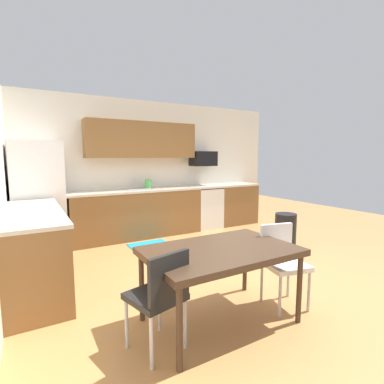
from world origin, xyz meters
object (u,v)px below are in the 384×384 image
dining_table (220,254)px  kettle (148,185)px  refrigerator (39,198)px  microwave (203,159)px  oven_range (205,207)px  chair_near_table (281,258)px  trash_bin (285,231)px  chair_far_side (161,293)px

dining_table → kettle: kettle is taller
refrigerator → microwave: (3.27, 0.18, 0.62)m
kettle → refrigerator: bearing=-176.2°
oven_range → chair_near_table: size_ratio=1.07×
dining_table → kettle: size_ratio=7.00×
microwave → trash_bin: (0.41, -2.04, -1.23)m
microwave → kettle: 1.42m
microwave → kettle: size_ratio=2.70×
oven_range → trash_bin: (0.41, -1.94, -0.16)m
chair_far_side → kettle: 3.66m
chair_near_table → oven_range: bearing=70.9°
oven_range → kettle: (-1.33, 0.05, 0.56)m
oven_range → chair_far_side: oven_range is taller
oven_range → microwave: bearing=90.0°
microwave → chair_far_side: (-2.57, -3.45, -1.02)m
microwave → trash_bin: size_ratio=0.90×
chair_near_table → kettle: 3.36m
microwave → chair_near_table: microwave is taller
refrigerator → kettle: (1.95, 0.13, 0.11)m
oven_range → trash_bin: 1.99m
dining_table → kettle: (0.57, 3.28, 0.36)m
microwave → chair_far_side: 4.42m
microwave → dining_table: (-1.90, -3.33, -0.86)m
microwave → chair_near_table: 3.70m
trash_bin → dining_table: bearing=-150.9°
refrigerator → microwave: 3.34m
dining_table → chair_far_side: 0.70m
trash_bin → refrigerator: bearing=153.2°
trash_bin → chair_far_side: bearing=-154.6°
oven_range → trash_bin: size_ratio=1.52×
dining_table → trash_bin: (2.31, 1.29, -0.36)m
microwave → trash_bin: bearing=-78.7°
chair_near_table → trash_bin: chair_near_table is taller
dining_table → chair_far_side: (-0.67, -0.13, -0.16)m
chair_far_side → trash_bin: size_ratio=1.42×
chair_far_side → kettle: size_ratio=4.25×
chair_far_side → kettle: (1.24, 3.40, 0.52)m
trash_bin → kettle: 2.74m
refrigerator → oven_range: (3.27, 0.08, -0.46)m
kettle → chair_near_table: bearing=-86.6°
microwave → chair_near_table: bearing=-108.6°
dining_table → chair_near_table: bearing=-3.0°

